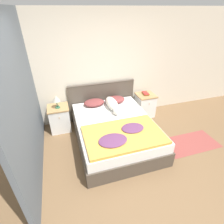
{
  "coord_description": "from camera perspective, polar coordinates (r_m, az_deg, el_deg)",
  "views": [
    {
      "loc": [
        -0.83,
        -1.8,
        2.52
      ],
      "look_at": [
        0.11,
        1.22,
        0.61
      ],
      "focal_mm": 28.0,
      "sensor_mm": 36.0,
      "label": 1
    }
  ],
  "objects": [
    {
      "name": "wall_side_left",
      "position": [
        3.17,
        -26.37,
        4.5
      ],
      "size": [
        0.06,
        3.1,
        2.55
      ],
      "color": "slate",
      "rests_on": "ground_plane"
    },
    {
      "name": "headboard",
      "position": [
        4.45,
        -3.21,
        4.09
      ],
      "size": [
        1.66,
        0.06,
        0.97
      ],
      "color": "#4C4238",
      "rests_on": "ground_plane"
    },
    {
      "name": "wall_back",
      "position": [
        4.21,
        -5.31,
        13.69
      ],
      "size": [
        9.0,
        0.06,
        2.55
      ],
      "color": "beige",
      "rests_on": "ground_plane"
    },
    {
      "name": "ground_plane",
      "position": [
        3.21,
        4.92,
        -20.91
      ],
      "size": [
        16.0,
        16.0,
        0.0
      ],
      "primitive_type": "plane",
      "color": "brown"
    },
    {
      "name": "pillow_right",
      "position": [
        4.27,
        0.95,
        4.06
      ],
      "size": [
        0.49,
        0.34,
        0.14
      ],
      "color": "brown",
      "rests_on": "bed"
    },
    {
      "name": "dog",
      "position": [
        4.0,
        0.09,
        2.55
      ],
      "size": [
        0.24,
        0.83,
        0.21
      ],
      "color": "silver",
      "rests_on": "bed"
    },
    {
      "name": "quilt",
      "position": [
        3.18,
        3.69,
        -7.42
      ],
      "size": [
        1.42,
        0.92,
        0.1
      ],
      "color": "gold",
      "rests_on": "bed"
    },
    {
      "name": "nightstand_right",
      "position": [
        4.7,
        10.67,
        2.29
      ],
      "size": [
        0.46,
        0.45,
        0.6
      ],
      "color": "white",
      "rests_on": "ground_plane"
    },
    {
      "name": "rug",
      "position": [
        4.19,
        24.21,
        -9.22
      ],
      "size": [
        1.17,
        0.62,
        0.0
      ],
      "color": "#93423D",
      "rests_on": "ground_plane"
    },
    {
      "name": "book_stack",
      "position": [
        4.57,
        10.96,
        5.99
      ],
      "size": [
        0.16,
        0.23,
        0.04
      ],
      "color": "gold",
      "rests_on": "nightstand_right"
    },
    {
      "name": "nightstand_left",
      "position": [
        4.24,
        -16.69,
        -2.0
      ],
      "size": [
        0.46,
        0.45,
        0.6
      ],
      "color": "white",
      "rests_on": "ground_plane"
    },
    {
      "name": "bed",
      "position": [
        3.74,
        0.93,
        -6.28
      ],
      "size": [
        1.58,
        2.03,
        0.51
      ],
      "color": "#4C4238",
      "rests_on": "ground_plane"
    },
    {
      "name": "table_lamp",
      "position": [
        3.96,
        -17.77,
        4.02
      ],
      "size": [
        0.17,
        0.17,
        0.29
      ],
      "color": "#336B4C",
      "rests_on": "nightstand_left"
    },
    {
      "name": "pillow_left",
      "position": [
        4.16,
        -5.84,
        3.08
      ],
      "size": [
        0.49,
        0.34,
        0.14
      ],
      "color": "brown",
      "rests_on": "bed"
    }
  ]
}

